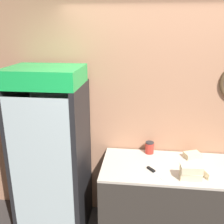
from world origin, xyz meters
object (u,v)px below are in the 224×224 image
at_px(sandwich_flat_left, 215,174).
at_px(sandwich_flat_right, 192,155).
at_px(beverage_cooler, 53,144).
at_px(sandwich_stack_bottom, 191,176).
at_px(condiment_jar, 149,148).
at_px(sandwich_stack_middle, 191,169).
at_px(chefs_knife, 155,172).

distance_m(sandwich_flat_left, sandwich_flat_right, 0.41).
bearing_deg(sandwich_flat_right, beverage_cooler, -174.25).
distance_m(sandwich_stack_bottom, sandwich_flat_right, 0.45).
bearing_deg(condiment_jar, sandwich_stack_bottom, -52.83).
bearing_deg(sandwich_flat_right, condiment_jar, 172.58).
relative_size(sandwich_flat_left, sandwich_flat_right, 1.00).
height_order(sandwich_stack_middle, chefs_knife, sandwich_stack_middle).
height_order(sandwich_stack_middle, sandwich_flat_left, sandwich_stack_middle).
distance_m(sandwich_stack_middle, sandwich_flat_right, 0.46).
height_order(sandwich_flat_left, condiment_jar, condiment_jar).
bearing_deg(beverage_cooler, sandwich_stack_middle, -11.20).
height_order(sandwich_flat_left, sandwich_flat_right, sandwich_flat_left).
xyz_separation_m(beverage_cooler, sandwich_flat_right, (1.54, 0.15, -0.12)).
bearing_deg(chefs_knife, beverage_cooler, 168.89).
distance_m(sandwich_flat_left, condiment_jar, 0.76).
xyz_separation_m(sandwich_stack_bottom, sandwich_flat_left, (0.24, 0.06, -0.00)).
bearing_deg(sandwich_stack_middle, chefs_knife, 168.51).
bearing_deg(sandwich_stack_middle, sandwich_flat_left, 13.38).
distance_m(sandwich_stack_bottom, condiment_jar, 0.63).
height_order(sandwich_stack_bottom, chefs_knife, sandwich_stack_bottom).
height_order(beverage_cooler, sandwich_flat_right, beverage_cooler).
bearing_deg(chefs_knife, condiment_jar, 96.64).
height_order(sandwich_stack_bottom, sandwich_flat_left, sandwich_stack_bottom).
height_order(sandwich_stack_bottom, sandwich_flat_right, sandwich_stack_bottom).
relative_size(beverage_cooler, sandwich_stack_middle, 9.14).
bearing_deg(chefs_knife, sandwich_flat_left, -1.09).
bearing_deg(condiment_jar, beverage_cooler, -168.56).
distance_m(sandwich_stack_bottom, chefs_knife, 0.34).
relative_size(sandwich_flat_left, condiment_jar, 1.48).
relative_size(sandwich_stack_bottom, sandwich_flat_left, 0.99).
xyz_separation_m(sandwich_stack_middle, sandwich_flat_right, (0.09, 0.44, -0.08)).
height_order(beverage_cooler, sandwich_flat_left, beverage_cooler).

